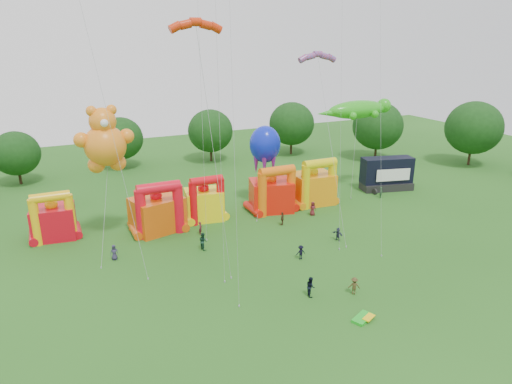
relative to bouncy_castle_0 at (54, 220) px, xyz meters
name	(u,v)px	position (x,y,z in m)	size (l,w,h in m)	color
ground	(350,330)	(20.31, -28.76, -2.26)	(160.00, 160.00, 0.00)	#205317
tree_ring	(338,258)	(19.16, -28.16, 4.00)	(120.61, 122.68, 12.07)	#352314
bouncy_castle_0	(54,220)	(0.00, 0.00, 0.00)	(5.06, 4.26, 5.90)	red
bouncy_castle_1	(158,212)	(11.29, -2.94, 0.18)	(6.50, 5.70, 6.44)	#DC4F0B
bouncy_castle_2	(205,202)	(17.48, -1.84, 0.04)	(5.09, 4.34, 6.00)	yellow
bouncy_castle_3	(272,193)	(26.63, -2.67, 0.18)	(6.30, 5.53, 6.44)	red
bouncy_castle_4	(314,186)	(33.07, -2.62, 0.27)	(5.74, 4.75, 6.68)	orange
stage_trailer	(387,174)	(46.45, -1.90, 0.14)	(8.14, 4.67, 4.99)	black
teddy_bear_kite	(105,181)	(5.50, -4.88, 5.28)	(6.28, 9.04, 15.38)	orange
gecko_kite	(356,133)	(40.89, -0.93, 6.75)	(12.56, 5.13, 13.63)	green
octopus_kite	(263,172)	(25.98, -1.10, 2.72)	(6.13, 7.94, 10.96)	#0D1EC4
parafoil_kites	(155,117)	(10.21, -10.04, 12.49)	(29.91, 13.41, 32.56)	red
diamond_kites	(275,98)	(21.41, -13.21, 14.08)	(20.00, 20.65, 40.11)	red
folded_kite_bundle	(363,318)	(22.10, -28.07, -2.12)	(2.23, 1.74, 0.31)	green
spectator_0	(114,252)	(5.29, -8.46, -1.42)	(0.82, 0.53, 1.67)	#2F2A47
spectator_1	(200,228)	(15.45, -6.13, -1.46)	(0.58, 0.38, 1.60)	#511723
spectator_2	(203,241)	(14.44, -10.03, -1.28)	(0.95, 0.74, 1.96)	#163928
spectator_3	(301,252)	(22.89, -16.55, -1.48)	(1.01, 0.58, 1.56)	black
spectator_4	(282,219)	(25.52, -7.61, -1.42)	(0.98, 0.41, 1.67)	#45301B
spectator_5	(338,234)	(29.08, -14.33, -1.48)	(1.45, 0.46, 1.56)	#272C41
spectator_6	(313,209)	(30.60, -6.47, -1.32)	(0.91, 0.59, 1.87)	#5A191F
spectator_7	(381,192)	(43.17, -4.79, -1.44)	(0.59, 0.39, 1.62)	#173B1B
spectator_8	(311,286)	(20.08, -23.08, -1.33)	(0.90, 0.70, 1.85)	black
spectator_9	(354,286)	(23.77, -24.51, -1.43)	(1.07, 0.61, 1.65)	#43371B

